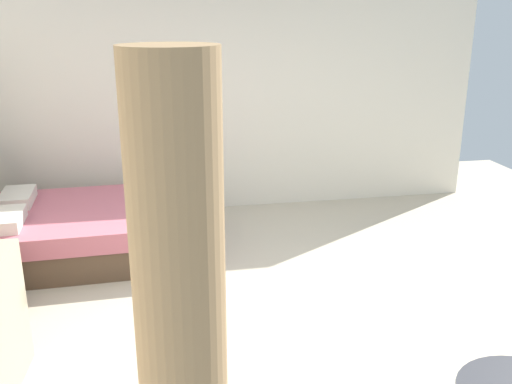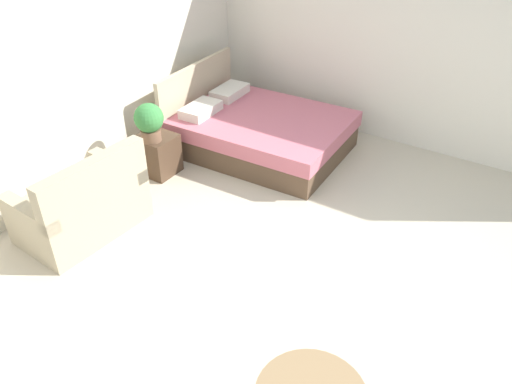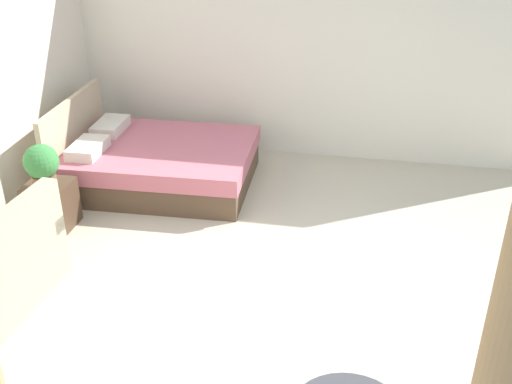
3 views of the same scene
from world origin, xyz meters
name	(u,v)px [view 2 (image 2 of 3)]	position (x,y,z in m)	size (l,w,h in m)	color
ground_plane	(320,273)	(0.00, 0.00, -0.01)	(8.87, 9.25, 0.02)	beige
wall_back	(65,64)	(0.00, 3.12, 1.42)	(8.87, 0.12, 2.83)	silver
wall_right	(440,41)	(2.94, 0.00, 1.42)	(0.12, 6.25, 2.83)	silver
bed	(258,131)	(1.70, 1.77, 0.27)	(1.67, 2.16, 0.98)	brown
couch	(83,206)	(-0.74, 2.33, 0.31)	(1.25, 0.87, 0.93)	tan
nightstand	(157,154)	(0.55, 2.49, 0.24)	(0.41, 0.43, 0.49)	#473323
potted_plant	(149,121)	(0.45, 2.45, 0.74)	(0.34, 0.34, 0.46)	brown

